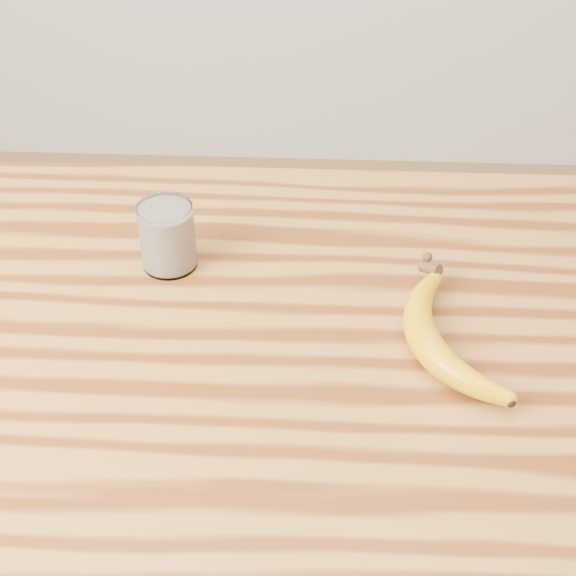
{
  "coord_description": "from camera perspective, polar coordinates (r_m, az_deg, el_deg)",
  "views": [
    {
      "loc": [
        0.04,
        -0.75,
        1.58
      ],
      "look_at": [
        -0.0,
        0.05,
        0.93
      ],
      "focal_mm": 50.0,
      "sensor_mm": 36.0,
      "label": 1
    }
  ],
  "objects": [
    {
      "name": "table",
      "position": [
        1.1,
        -0.1,
        -8.14
      ],
      "size": [
        1.2,
        0.8,
        0.9
      ],
      "color": "#9F6A2A",
      "rests_on": "ground"
    },
    {
      "name": "smoothie_glass",
      "position": [
        1.1,
        -8.57,
        3.65
      ],
      "size": [
        0.08,
        0.08,
        0.1
      ],
      "color": "white",
      "rests_on": "table"
    },
    {
      "name": "banana",
      "position": [
        0.98,
        9.65,
        -3.77
      ],
      "size": [
        0.21,
        0.35,
        0.04
      ],
      "primitive_type": null,
      "rotation": [
        0.0,
        0.0,
        0.29
      ],
      "color": "#D89D07",
      "rests_on": "table"
    }
  ]
}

